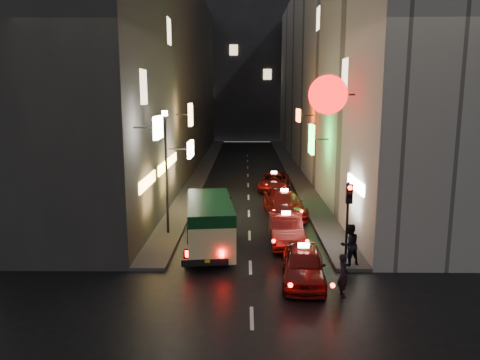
{
  "coord_description": "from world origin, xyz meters",
  "views": [
    {
      "loc": [
        -0.21,
        -10.15,
        7.21
      ],
      "look_at": [
        -0.49,
        13.0,
        2.91
      ],
      "focal_mm": 35.0,
      "sensor_mm": 36.0,
      "label": 1
    }
  ],
  "objects_px": {
    "traffic_light": "(348,206)",
    "lamp_post": "(166,164)",
    "minibus": "(210,219)",
    "taxi_near": "(303,262)",
    "pedestrian_crossing": "(343,272)"
  },
  "relations": [
    {
      "from": "taxi_near",
      "to": "lamp_post",
      "type": "distance_m",
      "value": 9.1
    },
    {
      "from": "pedestrian_crossing",
      "to": "lamp_post",
      "type": "distance_m",
      "value": 10.82
    },
    {
      "from": "minibus",
      "to": "taxi_near",
      "type": "distance_m",
      "value": 5.28
    },
    {
      "from": "traffic_light",
      "to": "lamp_post",
      "type": "distance_m",
      "value": 9.42
    },
    {
      "from": "pedestrian_crossing",
      "to": "taxi_near",
      "type": "bearing_deg",
      "value": 43.14
    },
    {
      "from": "taxi_near",
      "to": "pedestrian_crossing",
      "type": "bearing_deg",
      "value": -45.78
    },
    {
      "from": "minibus",
      "to": "pedestrian_crossing",
      "type": "bearing_deg",
      "value": -43.12
    },
    {
      "from": "minibus",
      "to": "traffic_light",
      "type": "xyz_separation_m",
      "value": [
        5.85,
        -2.08,
        1.17
      ]
    },
    {
      "from": "pedestrian_crossing",
      "to": "traffic_light",
      "type": "height_order",
      "value": "traffic_light"
    },
    {
      "from": "taxi_near",
      "to": "lamp_post",
      "type": "relative_size",
      "value": 0.84
    },
    {
      "from": "taxi_near",
      "to": "traffic_light",
      "type": "relative_size",
      "value": 1.49
    },
    {
      "from": "pedestrian_crossing",
      "to": "traffic_light",
      "type": "distance_m",
      "value": 3.35
    },
    {
      "from": "minibus",
      "to": "taxi_near",
      "type": "relative_size",
      "value": 1.11
    },
    {
      "from": "traffic_light",
      "to": "lamp_post",
      "type": "height_order",
      "value": "lamp_post"
    },
    {
      "from": "traffic_light",
      "to": "lamp_post",
      "type": "bearing_deg",
      "value": 151.09
    }
  ]
}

